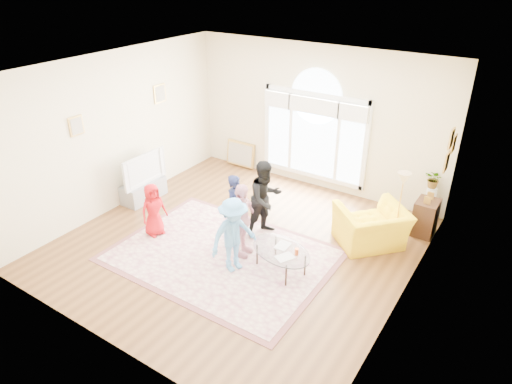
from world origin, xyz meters
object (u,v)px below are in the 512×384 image
Objects in this scene: television at (141,168)px; coffee_table at (281,251)px; tv_console at (144,190)px; area_rug at (222,255)px; armchair at (371,227)px.

television is 0.87× the size of coffee_table.
tv_console is 3.87m from coffee_table.
armchair is (2.07, 1.80, 0.37)m from area_rug.
coffee_table is (3.82, -0.58, 0.19)m from tv_console.
coffee_table is 1.15× the size of armchair.
tv_console is 0.86× the size of television.
television is (0.01, -0.00, 0.54)m from tv_console.
television is 4.91m from armchair.
coffee_table is at bearing 10.73° from area_rug.
area_rug is 2.93m from television.
television is at bearing -0.00° from tv_console.
armchair is (4.79, 1.00, -0.38)m from television.
armchair is at bearing 76.58° from coffee_table.
television reaches higher than tv_console.
tv_console is at bearing 163.84° from area_rug.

